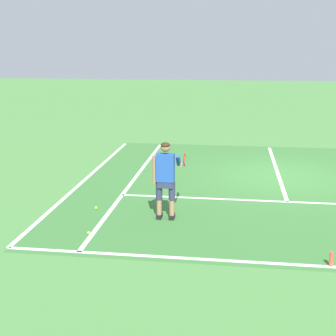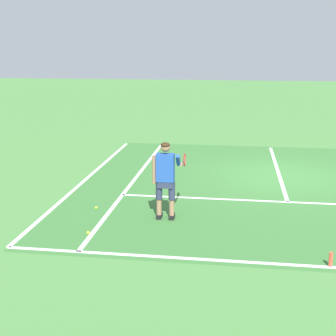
# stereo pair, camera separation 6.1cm
# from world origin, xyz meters

# --- Properties ---
(ground_plane) EXTENTS (80.00, 80.00, 0.00)m
(ground_plane) POSITION_xyz_m (0.00, 0.00, 0.00)
(ground_plane) COLOR #477F3D
(court_inner_surface) EXTENTS (10.98, 10.30, 0.00)m
(court_inner_surface) POSITION_xyz_m (0.00, -1.00, 0.00)
(court_inner_surface) COLOR #387033
(court_inner_surface) RESTS_ON ground
(line_baseline) EXTENTS (10.98, 0.10, 0.01)m
(line_baseline) POSITION_xyz_m (0.00, -5.95, 0.00)
(line_baseline) COLOR white
(line_baseline) RESTS_ON ground
(line_service) EXTENTS (8.23, 0.10, 0.01)m
(line_service) POSITION_xyz_m (0.00, -2.45, 0.00)
(line_service) COLOR white
(line_service) RESTS_ON ground
(line_centre_service) EXTENTS (0.10, 6.40, 0.01)m
(line_centre_service) POSITION_xyz_m (0.00, 0.75, 0.00)
(line_centre_service) COLOR white
(line_centre_service) RESTS_ON ground
(line_singles_left) EXTENTS (0.10, 9.90, 0.01)m
(line_singles_left) POSITION_xyz_m (-4.12, -1.00, 0.00)
(line_singles_left) COLOR white
(line_singles_left) RESTS_ON ground
(line_doubles_left) EXTENTS (0.10, 9.90, 0.01)m
(line_doubles_left) POSITION_xyz_m (-5.49, -1.00, 0.00)
(line_doubles_left) COLOR white
(line_doubles_left) RESTS_ON ground
(tennis_player) EXTENTS (0.63, 1.11, 1.71)m
(tennis_player) POSITION_xyz_m (-2.77, -3.97, 0.99)
(tennis_player) COLOR black
(tennis_player) RESTS_ON ground
(tennis_ball_near_feet) EXTENTS (0.07, 0.07, 0.07)m
(tennis_ball_near_feet) POSITION_xyz_m (-4.47, -3.61, 0.03)
(tennis_ball_near_feet) COLOR #CCE02D
(tennis_ball_near_feet) RESTS_ON ground
(tennis_ball_by_baseline) EXTENTS (0.07, 0.07, 0.07)m
(tennis_ball_by_baseline) POSITION_xyz_m (-4.19, -5.10, 0.03)
(tennis_ball_by_baseline) COLOR #CCE02D
(tennis_ball_by_baseline) RESTS_ON ground
(water_bottle) EXTENTS (0.07, 0.07, 0.26)m
(water_bottle) POSITION_xyz_m (0.38, -5.90, 0.13)
(water_bottle) COLOR #E04C38
(water_bottle) RESTS_ON ground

